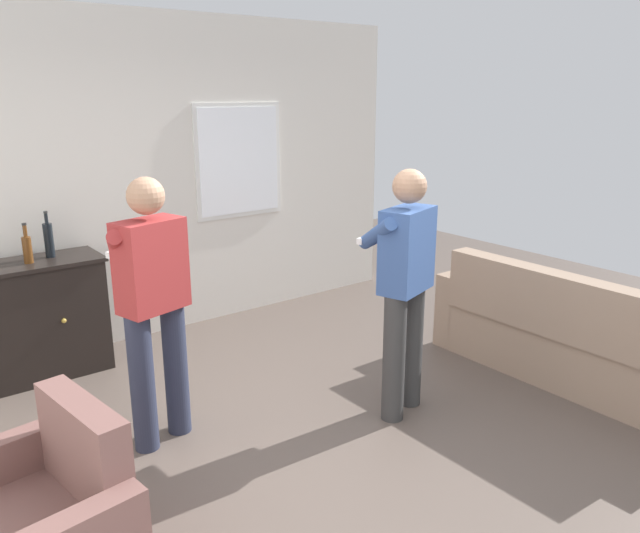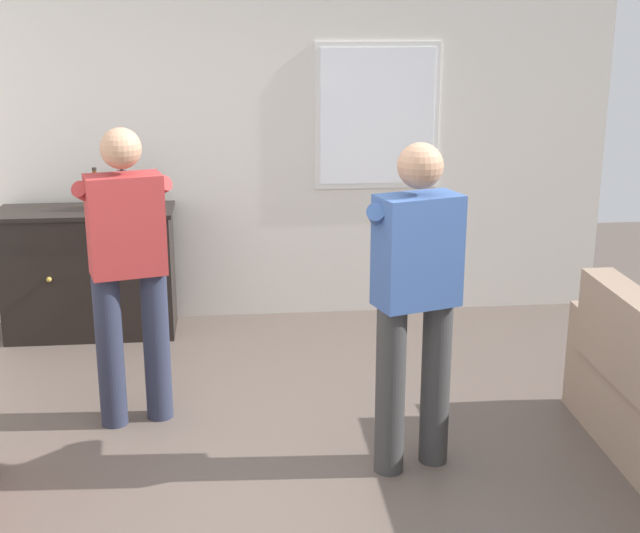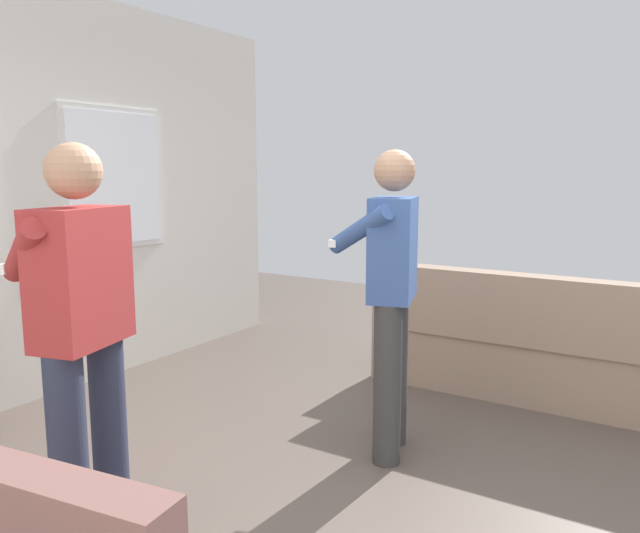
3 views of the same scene
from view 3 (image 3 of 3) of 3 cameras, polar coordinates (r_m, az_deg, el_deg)
The scene contains 5 objects.
ground at distance 3.09m, azimuth 3.84°, elevation -21.78°, with size 10.40×10.40×0.00m, color brown.
wall_back_with_window at distance 4.57m, azimuth -26.72°, elevation 5.77°, with size 5.20×0.15×2.80m.
couch at distance 4.57m, azimuth 18.84°, elevation -7.26°, with size 0.57×2.25×0.89m.
person_standing_left at distance 2.69m, azimuth -21.03°, elevation -5.45°, with size 0.54×0.51×1.68m.
person_standing_right at distance 3.40m, azimuth 6.45°, elevation -2.02°, with size 0.53×0.52×1.68m.
Camera 3 is at (-2.35, -1.25, 1.58)m, focal length 35.00 mm.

